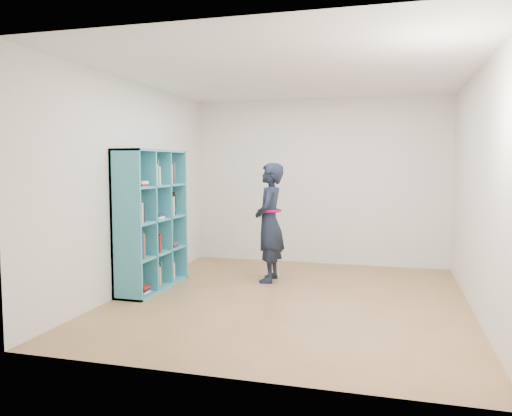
# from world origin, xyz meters

# --- Properties ---
(floor) EXTENTS (4.50, 4.50, 0.00)m
(floor) POSITION_xyz_m (0.00, 0.00, 0.00)
(floor) COLOR olive
(floor) RESTS_ON ground
(ceiling) EXTENTS (4.50, 4.50, 0.00)m
(ceiling) POSITION_xyz_m (0.00, 0.00, 2.60)
(ceiling) COLOR white
(ceiling) RESTS_ON wall_back
(wall_left) EXTENTS (0.02, 4.50, 2.60)m
(wall_left) POSITION_xyz_m (-2.00, 0.00, 1.30)
(wall_left) COLOR white
(wall_left) RESTS_ON floor
(wall_right) EXTENTS (0.02, 4.50, 2.60)m
(wall_right) POSITION_xyz_m (2.00, 0.00, 1.30)
(wall_right) COLOR white
(wall_right) RESTS_ON floor
(wall_back) EXTENTS (4.00, 0.02, 2.60)m
(wall_back) POSITION_xyz_m (0.00, 2.25, 1.30)
(wall_back) COLOR white
(wall_back) RESTS_ON floor
(wall_front) EXTENTS (4.00, 0.02, 2.60)m
(wall_front) POSITION_xyz_m (0.00, -2.25, 1.30)
(wall_front) COLOR white
(wall_front) RESTS_ON floor
(bookshelf) EXTENTS (0.39, 1.32, 1.76)m
(bookshelf) POSITION_xyz_m (-1.83, 0.07, 0.86)
(bookshelf) COLOR teal
(bookshelf) RESTS_ON floor
(person) EXTENTS (0.42, 0.61, 1.60)m
(person) POSITION_xyz_m (-0.45, 0.84, 0.80)
(person) COLOR black
(person) RESTS_ON floor
(smartphone) EXTENTS (0.02, 0.10, 0.13)m
(smartphone) POSITION_xyz_m (-0.59, 0.92, 0.91)
(smartphone) COLOR silver
(smartphone) RESTS_ON person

